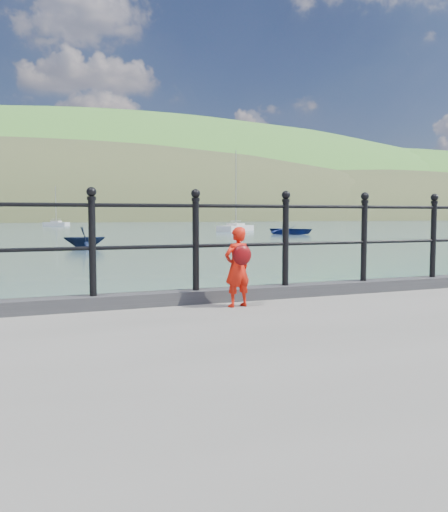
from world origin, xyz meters
name	(u,v)px	position (x,y,z in m)	size (l,w,h in m)	color
ground	(237,376)	(0.00, 0.00, 0.00)	(600.00, 600.00, 0.00)	#2D4251
kerb	(242,294)	(0.00, -0.15, 1.07)	(60.00, 0.30, 0.15)	#28282B
railing	(242,233)	(0.00, -0.15, 1.82)	(18.11, 0.11, 1.20)	black
far_shore	(101,270)	(38.34, 239.41, -22.57)	(830.00, 200.00, 156.00)	#333A21
child	(238,266)	(-0.26, -0.61, 1.46)	(0.37, 0.33, 0.90)	red
launch_blue	(292,230)	(25.70, 44.05, 0.49)	(3.39, 4.74, 0.98)	navy
launch_navy	(85,237)	(2.06, 28.36, 0.65)	(2.15, 2.49, 1.31)	black
sailboat_deep	(56,224)	(6.91, 101.27, 0.34)	(4.80, 4.69, 7.78)	silver
sailboat_far	(236,228)	(25.21, 57.78, 0.34)	(6.87, 6.60, 10.54)	silver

